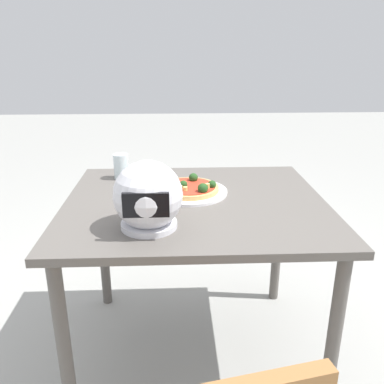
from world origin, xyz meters
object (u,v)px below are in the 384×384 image
dining_table (195,220)px  drinking_glass (121,166)px  motorcycle_helmet (148,197)px  pizza (190,187)px

dining_table → drinking_glass: (0.34, -0.30, 0.15)m
dining_table → motorcycle_helmet: motorcycle_helmet is taller
dining_table → drinking_glass: bearing=-42.1°
pizza → motorcycle_helmet: 0.38m
dining_table → pizza: (0.02, -0.08, 0.12)m
drinking_glass → pizza: bearing=145.6°
dining_table → motorcycle_helmet: 0.37m
drinking_glass → motorcycle_helmet: bearing=106.2°
motorcycle_helmet → drinking_glass: 0.58m
dining_table → motorcycle_helmet: (0.17, 0.25, 0.20)m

